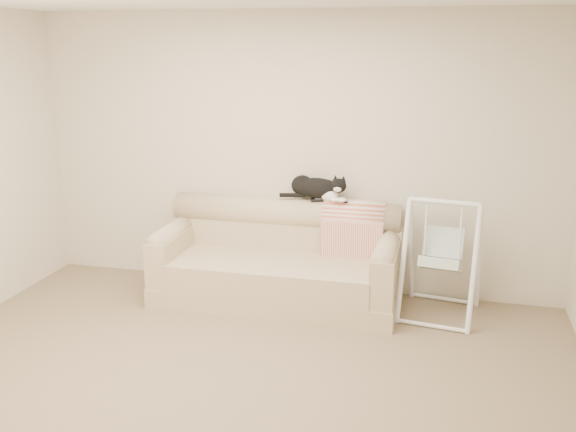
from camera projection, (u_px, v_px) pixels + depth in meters
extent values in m
plane|color=#736247|center=(228.00, 385.00, 4.46)|extent=(5.00, 5.00, 0.00)
cube|color=beige|center=(295.00, 154.00, 5.99)|extent=(5.00, 0.04, 2.60)
cube|color=beige|center=(32.00, 340.00, 2.25)|extent=(5.00, 0.04, 2.60)
cube|color=tan|center=(276.00, 292.00, 5.88)|extent=(2.20, 0.90, 0.18)
cube|color=tan|center=(273.00, 275.00, 5.73)|extent=(1.80, 0.68, 0.24)
cube|color=tan|center=(285.00, 246.00, 6.11)|extent=(2.20, 0.22, 0.50)
cylinder|color=tan|center=(285.00, 213.00, 6.03)|extent=(2.16, 0.28, 0.28)
cube|color=tan|center=(175.00, 253.00, 6.03)|extent=(0.20, 0.88, 0.42)
cylinder|color=tan|center=(174.00, 232.00, 5.98)|extent=(0.18, 0.84, 0.18)
cube|color=tan|center=(386.00, 270.00, 5.58)|extent=(0.20, 0.88, 0.42)
cylinder|color=tan|center=(387.00, 248.00, 5.52)|extent=(0.18, 0.84, 0.18)
cube|color=black|center=(320.00, 200.00, 5.89)|extent=(0.19, 0.10, 0.02)
cube|color=gray|center=(320.00, 198.00, 5.89)|extent=(0.11, 0.06, 0.01)
cube|color=black|center=(340.00, 201.00, 5.84)|extent=(0.18, 0.09, 0.02)
ellipsoid|color=black|center=(318.00, 188.00, 5.90)|extent=(0.47, 0.27, 0.19)
ellipsoid|color=black|center=(302.00, 185.00, 5.96)|extent=(0.23, 0.22, 0.19)
ellipsoid|color=white|center=(329.00, 194.00, 5.83)|extent=(0.19, 0.14, 0.13)
ellipsoid|color=black|center=(339.00, 186.00, 5.76)|extent=(0.16, 0.16, 0.13)
ellipsoid|color=white|center=(337.00, 189.00, 5.72)|extent=(0.08, 0.07, 0.05)
sphere|color=#BF7272|center=(337.00, 190.00, 5.70)|extent=(0.02, 0.02, 0.02)
cone|color=black|center=(335.00, 178.00, 5.77)|extent=(0.06, 0.07, 0.07)
cone|color=black|center=(343.00, 179.00, 5.74)|extent=(0.07, 0.08, 0.07)
sphere|color=olive|center=(334.00, 186.00, 5.73)|extent=(0.02, 0.02, 0.02)
sphere|color=olive|center=(340.00, 186.00, 5.71)|extent=(0.02, 0.02, 0.02)
ellipsoid|color=white|center=(335.00, 199.00, 5.77)|extent=(0.09, 0.12, 0.04)
ellipsoid|color=white|center=(341.00, 200.00, 5.75)|extent=(0.09, 0.12, 0.04)
cylinder|color=black|center=(293.00, 195.00, 5.94)|extent=(0.25, 0.09, 0.04)
cylinder|color=#D85B44|center=(355.00, 217.00, 5.88)|extent=(0.56, 0.33, 0.33)
cube|color=#D85B44|center=(351.00, 244.00, 5.77)|extent=(0.56, 0.09, 0.42)
cylinder|color=white|center=(403.00, 261.00, 5.47)|extent=(0.10, 0.36, 1.03)
cylinder|color=white|center=(411.00, 250.00, 5.75)|extent=(0.10, 0.36, 1.03)
cylinder|color=white|center=(474.00, 270.00, 5.26)|extent=(0.10, 0.36, 1.03)
cylinder|color=white|center=(478.00, 258.00, 5.54)|extent=(0.10, 0.36, 1.03)
cylinder|color=white|center=(445.00, 202.00, 5.37)|extent=(0.59, 0.13, 0.05)
cylinder|color=white|center=(431.00, 326.00, 5.35)|extent=(0.59, 0.12, 0.04)
cylinder|color=white|center=(443.00, 299.00, 5.91)|extent=(0.59, 0.12, 0.04)
cube|color=white|center=(440.00, 264.00, 5.48)|extent=(0.38, 0.35, 0.19)
cube|color=white|center=(444.00, 242.00, 5.56)|extent=(0.36, 0.20, 0.27)
cylinder|color=white|center=(426.00, 228.00, 5.49)|extent=(0.02, 0.02, 0.48)
cylinder|color=white|center=(461.00, 232.00, 5.38)|extent=(0.02, 0.02, 0.48)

